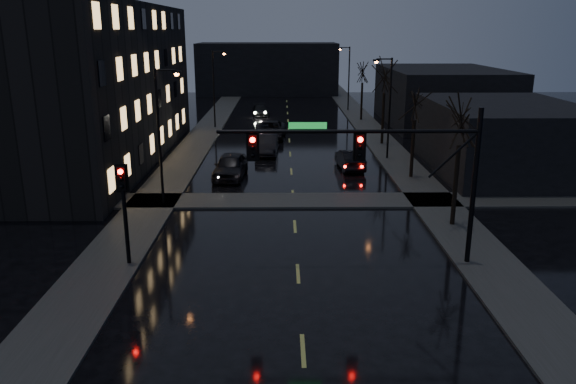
{
  "coord_description": "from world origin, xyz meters",
  "views": [
    {
      "loc": [
        -0.66,
        -14.17,
        10.11
      ],
      "look_at": [
        -0.41,
        9.58,
        3.2
      ],
      "focal_mm": 35.0,
      "sensor_mm": 36.0,
      "label": 1
    }
  ],
  "objects_px": {
    "oncoming_car_c": "(270,130)",
    "lead_car": "(350,159)",
    "oncoming_car_a": "(230,166)",
    "oncoming_car_b": "(267,144)",
    "oncoming_car_d": "(261,110)"
  },
  "relations": [
    {
      "from": "lead_car",
      "to": "oncoming_car_a",
      "type": "bearing_deg",
      "value": 11.26
    },
    {
      "from": "oncoming_car_b",
      "to": "oncoming_car_c",
      "type": "relative_size",
      "value": 0.84
    },
    {
      "from": "oncoming_car_b",
      "to": "oncoming_car_c",
      "type": "bearing_deg",
      "value": 90.53
    },
    {
      "from": "oncoming_car_c",
      "to": "oncoming_car_d",
      "type": "xyz_separation_m",
      "value": [
        -1.47,
        14.79,
        -0.17
      ]
    },
    {
      "from": "oncoming_car_d",
      "to": "lead_car",
      "type": "distance_m",
      "value": 28.37
    },
    {
      "from": "oncoming_car_c",
      "to": "lead_car",
      "type": "xyz_separation_m",
      "value": [
        6.2,
        -12.52,
        -0.07
      ]
    },
    {
      "from": "oncoming_car_a",
      "to": "lead_car",
      "type": "distance_m",
      "value": 9.09
    },
    {
      "from": "oncoming_car_c",
      "to": "oncoming_car_d",
      "type": "distance_m",
      "value": 14.87
    },
    {
      "from": "oncoming_car_a",
      "to": "oncoming_car_d",
      "type": "relative_size",
      "value": 1.14
    },
    {
      "from": "oncoming_car_b",
      "to": "lead_car",
      "type": "relative_size",
      "value": 1.09
    },
    {
      "from": "oncoming_car_a",
      "to": "oncoming_car_c",
      "type": "distance_m",
      "value": 15.28
    },
    {
      "from": "oncoming_car_a",
      "to": "oncoming_car_d",
      "type": "height_order",
      "value": "oncoming_car_a"
    },
    {
      "from": "oncoming_car_c",
      "to": "lead_car",
      "type": "distance_m",
      "value": 13.97
    },
    {
      "from": "oncoming_car_a",
      "to": "oncoming_car_b",
      "type": "distance_m",
      "value": 8.25
    },
    {
      "from": "oncoming_car_a",
      "to": "lead_car",
      "type": "xyz_separation_m",
      "value": [
        8.72,
        2.55,
        -0.12
      ]
    }
  ]
}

